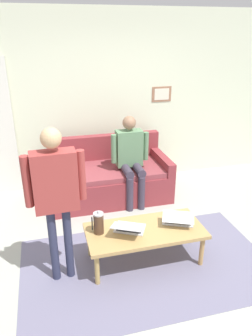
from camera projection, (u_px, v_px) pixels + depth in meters
ground_plane at (142, 258)px, 3.62m from camera, size 7.68×7.68×0.00m
area_rug at (147, 265)px, 3.51m from camera, size 2.69×1.58×0.01m
back_wall at (102, 101)px, 5.04m from camera, size 7.04×0.11×2.70m
couch at (109, 178)px, 4.88m from camera, size 1.75×0.91×0.88m
coffee_table at (145, 232)px, 3.46m from camera, size 1.27×0.59×0.40m
laptop_left at (178, 220)px, 3.54m from camera, size 0.42×0.40×0.13m
laptop_center at (129, 228)px, 3.39m from camera, size 0.44×0.46×0.14m
french_press at (99, 223)px, 3.34m from camera, size 0.13×0.11×0.27m
person_standing at (56, 188)px, 2.95m from camera, size 0.57×0.20×1.61m
person_seated at (131, 155)px, 4.57m from camera, size 0.55×0.51×1.28m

